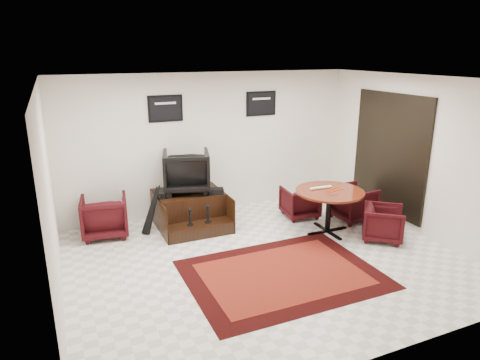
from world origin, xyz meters
The scene contains 16 objects.
ground centered at (0.00, 0.00, 0.00)m, with size 6.00×6.00×0.00m, color white.
room_shell centered at (0.41, 0.12, 1.79)m, with size 6.02×5.02×2.81m.
area_rug centered at (0.01, -0.51, 0.01)m, with size 2.80×2.10×0.01m.
shine_podium centered at (-0.68, 1.86, 0.30)m, with size 1.25×1.28×0.64m.
shine_chair centered at (-0.68, 2.00, 1.07)m, with size 0.84×0.78×0.86m, color black.
shoes_pair centered at (-1.16, 1.84, 0.70)m, with size 0.24×0.30×0.11m.
polish_kit centered at (-0.23, 1.62, 0.69)m, with size 0.28×0.19×0.10m, color black.
umbrella_black centered at (-1.40, 1.74, 0.47)m, with size 0.35×0.13×0.93m, color black, non-canonical shape.
umbrella_hooked centered at (-1.43, 1.77, 0.45)m, with size 0.34×0.13×0.91m, color black, non-canonical shape.
armchair_side centered at (-2.21, 2.01, 0.40)m, with size 0.78×0.73×0.80m, color black.
meeting_table centered at (1.53, 0.53, 0.70)m, with size 1.22×1.22×0.80m.
table_chair_back centered at (1.46, 1.40, 0.33)m, with size 0.65×0.61×0.67m, color black.
table_chair_window centered at (2.34, 0.86, 0.37)m, with size 0.72×0.67×0.74m, color black.
table_chair_corner centered at (2.22, -0.12, 0.34)m, with size 0.65×0.61×0.67m, color black.
paper_roll centered at (1.43, 0.67, 0.82)m, with size 0.05×0.05×0.42m, color silver.
table_clutter centered at (1.56, 0.47, 0.80)m, with size 0.56×0.39×0.01m.
Camera 1 is at (-2.84, -5.46, 3.18)m, focal length 32.00 mm.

